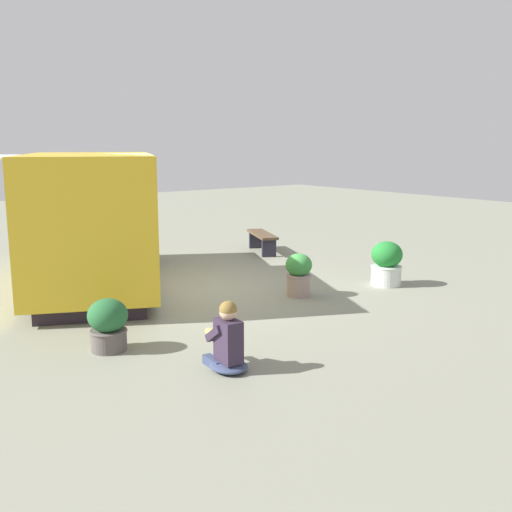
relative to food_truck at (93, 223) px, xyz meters
name	(u,v)px	position (x,y,z in m)	size (l,w,h in m)	color
ground_plane	(198,289)	(-1.40, 1.42, -1.20)	(40.00, 40.00, 0.00)	gray
food_truck	(93,223)	(0.00, 0.00, 0.00)	(4.40, 5.94, 2.49)	yellow
person_customer	(227,343)	(0.45, 5.10, -0.86)	(0.47, 0.75, 0.86)	#374163
planter_flowering_near	(108,324)	(1.30, 3.60, -0.84)	(0.52, 0.52, 0.70)	#58524C
planter_flowering_far	(387,263)	(-4.43, 3.34, -0.77)	(0.59, 0.59, 0.84)	silver
planter_flowering_side	(299,274)	(-2.55, 2.94, -0.80)	(0.47, 0.47, 0.76)	#A2897E
plaza_bench	(262,238)	(-4.66, -0.85, -0.84)	(0.96, 1.59, 0.48)	brown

